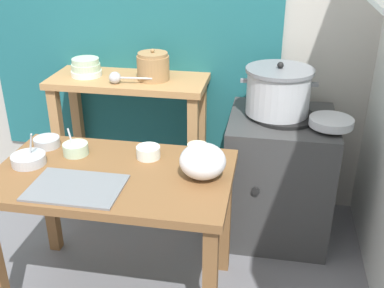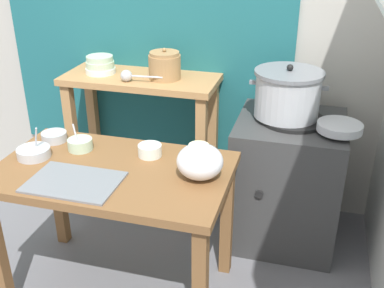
{
  "view_description": "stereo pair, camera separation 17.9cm",
  "coord_description": "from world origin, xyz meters",
  "px_view_note": "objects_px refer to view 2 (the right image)",
  "views": [
    {
      "loc": [
        0.75,
        -1.77,
        1.76
      ],
      "look_at": [
        0.41,
        0.15,
        0.82
      ],
      "focal_mm": 43.31,
      "sensor_mm": 36.0,
      "label": 1
    },
    {
      "loc": [
        0.93,
        -1.73,
        1.76
      ],
      "look_at": [
        0.41,
        0.15,
        0.82
      ],
      "focal_mm": 43.31,
      "sensor_mm": 36.0,
      "label": 2
    }
  ],
  "objects_px": {
    "prep_table": "(114,188)",
    "serving_tray": "(74,182)",
    "bowl_stack_enamel": "(100,65)",
    "prep_bowl_0": "(34,152)",
    "back_shelf_table": "(142,110)",
    "stove_block": "(286,180)",
    "plastic_bag": "(200,162)",
    "ladle": "(128,76)",
    "clay_pot": "(165,66)",
    "prep_bowl_2": "(80,144)",
    "wide_pan": "(340,127)",
    "prep_bowl_1": "(150,150)",
    "prep_bowl_3": "(199,151)",
    "prep_bowl_4": "(54,136)",
    "steamer_pot": "(288,94)"
  },
  "relations": [
    {
      "from": "bowl_stack_enamel",
      "to": "prep_bowl_0",
      "type": "distance_m",
      "value": 0.85
    },
    {
      "from": "serving_tray",
      "to": "wide_pan",
      "type": "distance_m",
      "value": 1.35
    },
    {
      "from": "back_shelf_table",
      "to": "bowl_stack_enamel",
      "type": "height_order",
      "value": "bowl_stack_enamel"
    },
    {
      "from": "stove_block",
      "to": "steamer_pot",
      "type": "bearing_deg",
      "value": 153.38
    },
    {
      "from": "back_shelf_table",
      "to": "serving_tray",
      "type": "xyz_separation_m",
      "value": [
        0.07,
        -1.0,
        0.05
      ]
    },
    {
      "from": "clay_pot",
      "to": "serving_tray",
      "type": "xyz_separation_m",
      "value": [
        -0.09,
        -1.0,
        -0.26
      ]
    },
    {
      "from": "bowl_stack_enamel",
      "to": "plastic_bag",
      "type": "bearing_deg",
      "value": -43.2
    },
    {
      "from": "prep_table",
      "to": "serving_tray",
      "type": "xyz_separation_m",
      "value": [
        -0.11,
        -0.17,
        0.12
      ]
    },
    {
      "from": "wide_pan",
      "to": "plastic_bag",
      "type": "bearing_deg",
      "value": -137.27
    },
    {
      "from": "back_shelf_table",
      "to": "wide_pan",
      "type": "relative_size",
      "value": 4.12
    },
    {
      "from": "clay_pot",
      "to": "prep_bowl_0",
      "type": "relative_size",
      "value": 1.2
    },
    {
      "from": "clay_pot",
      "to": "prep_bowl_1",
      "type": "distance_m",
      "value": 0.71
    },
    {
      "from": "prep_bowl_4",
      "to": "clay_pot",
      "type": "bearing_deg",
      "value": 57.37
    },
    {
      "from": "serving_tray",
      "to": "prep_table",
      "type": "bearing_deg",
      "value": 58.13
    },
    {
      "from": "steamer_pot",
      "to": "bowl_stack_enamel",
      "type": "bearing_deg",
      "value": 174.64
    },
    {
      "from": "back_shelf_table",
      "to": "steamer_pot",
      "type": "height_order",
      "value": "steamer_pot"
    },
    {
      "from": "prep_bowl_0",
      "to": "prep_bowl_2",
      "type": "xyz_separation_m",
      "value": [
        0.18,
        0.14,
        0.01
      ]
    },
    {
      "from": "clay_pot",
      "to": "prep_bowl_4",
      "type": "bearing_deg",
      "value": -122.63
    },
    {
      "from": "prep_bowl_1",
      "to": "plastic_bag",
      "type": "bearing_deg",
      "value": -25.95
    },
    {
      "from": "prep_table",
      "to": "clay_pot",
      "type": "xyz_separation_m",
      "value": [
        -0.01,
        0.83,
        0.37
      ]
    },
    {
      "from": "clay_pot",
      "to": "serving_tray",
      "type": "distance_m",
      "value": 1.03
    },
    {
      "from": "ladle",
      "to": "plastic_bag",
      "type": "xyz_separation_m",
      "value": [
        0.62,
        -0.69,
        -0.14
      ]
    },
    {
      "from": "bowl_stack_enamel",
      "to": "ladle",
      "type": "xyz_separation_m",
      "value": [
        0.23,
        -0.11,
        -0.02
      ]
    },
    {
      "from": "ladle",
      "to": "prep_bowl_1",
      "type": "distance_m",
      "value": 0.67
    },
    {
      "from": "plastic_bag",
      "to": "prep_bowl_3",
      "type": "bearing_deg",
      "value": 106.18
    },
    {
      "from": "stove_block",
      "to": "bowl_stack_enamel",
      "type": "bearing_deg",
      "value": 173.88
    },
    {
      "from": "plastic_bag",
      "to": "bowl_stack_enamel",
      "type": "bearing_deg",
      "value": 136.8
    },
    {
      "from": "prep_table",
      "to": "prep_bowl_3",
      "type": "xyz_separation_m",
      "value": [
        0.36,
        0.22,
        0.15
      ]
    },
    {
      "from": "prep_bowl_1",
      "to": "prep_bowl_4",
      "type": "height_order",
      "value": "prep_bowl_1"
    },
    {
      "from": "back_shelf_table",
      "to": "prep_bowl_0",
      "type": "height_order",
      "value": "back_shelf_table"
    },
    {
      "from": "back_shelf_table",
      "to": "plastic_bag",
      "type": "height_order",
      "value": "back_shelf_table"
    },
    {
      "from": "prep_bowl_4",
      "to": "steamer_pot",
      "type": "bearing_deg",
      "value": 24.46
    },
    {
      "from": "prep_table",
      "to": "ladle",
      "type": "height_order",
      "value": "ladle"
    },
    {
      "from": "clay_pot",
      "to": "bowl_stack_enamel",
      "type": "relative_size",
      "value": 1.03
    },
    {
      "from": "steamer_pot",
      "to": "plastic_bag",
      "type": "relative_size",
      "value": 2.02
    },
    {
      "from": "stove_block",
      "to": "prep_bowl_2",
      "type": "xyz_separation_m",
      "value": [
        -1.01,
        -0.56,
        0.37
      ]
    },
    {
      "from": "clay_pot",
      "to": "prep_bowl_2",
      "type": "bearing_deg",
      "value": -108.02
    },
    {
      "from": "steamer_pot",
      "to": "prep_bowl_0",
      "type": "bearing_deg",
      "value": -148.04
    },
    {
      "from": "back_shelf_table",
      "to": "stove_block",
      "type": "height_order",
      "value": "back_shelf_table"
    },
    {
      "from": "ladle",
      "to": "plastic_bag",
      "type": "bearing_deg",
      "value": -47.94
    },
    {
      "from": "prep_bowl_0",
      "to": "prep_bowl_2",
      "type": "distance_m",
      "value": 0.22
    },
    {
      "from": "steamer_pot",
      "to": "plastic_bag",
      "type": "xyz_separation_m",
      "value": [
        -0.31,
        -0.69,
        -0.11
      ]
    },
    {
      "from": "plastic_bag",
      "to": "prep_bowl_0",
      "type": "height_order",
      "value": "plastic_bag"
    },
    {
      "from": "ladle",
      "to": "stove_block",
      "type": "bearing_deg",
      "value": -1.01
    },
    {
      "from": "stove_block",
      "to": "prep_bowl_4",
      "type": "relative_size",
      "value": 5.97
    },
    {
      "from": "clay_pot",
      "to": "prep_bowl_1",
      "type": "xyz_separation_m",
      "value": [
        0.14,
        -0.66,
        -0.23
      ]
    },
    {
      "from": "clay_pot",
      "to": "prep_bowl_3",
      "type": "relative_size",
      "value": 1.91
    },
    {
      "from": "plastic_bag",
      "to": "prep_bowl_4",
      "type": "xyz_separation_m",
      "value": [
        -0.83,
        0.17,
        -0.05
      ]
    },
    {
      "from": "plastic_bag",
      "to": "prep_bowl_1",
      "type": "distance_m",
      "value": 0.33
    },
    {
      "from": "clay_pot",
      "to": "prep_bowl_1",
      "type": "height_order",
      "value": "clay_pot"
    }
  ]
}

